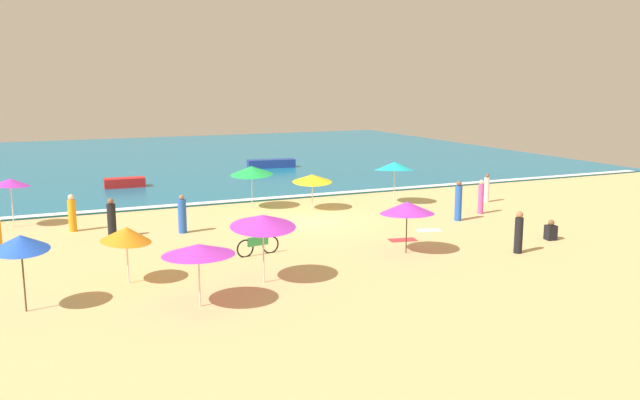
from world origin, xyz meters
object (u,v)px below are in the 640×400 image
at_px(beach_umbrella_3, 10,182).
at_px(beach_umbrella_5, 312,178).
at_px(beach_umbrella_4, 407,208).
at_px(beach_umbrella_7, 252,170).
at_px(beach_umbrella_2, 263,221).
at_px(beachgoer_4, 72,214).
at_px(beachgoer_0, 487,189).
at_px(small_boat_0, 125,183).
at_px(beach_umbrella_1, 21,242).
at_px(beach_umbrella_8, 198,249).
at_px(small_boat_1, 271,164).
at_px(beachgoer_1, 458,202).
at_px(beachgoer_7, 112,219).
at_px(beachgoer_8, 182,215).
at_px(parked_bicycle, 258,245).
at_px(beachgoer_3, 551,231).
at_px(beachgoer_2, 481,197).
at_px(beach_umbrella_0, 395,166).
at_px(beachgoer_6, 519,233).
at_px(beach_umbrella_6, 126,234).

relative_size(beach_umbrella_3, beach_umbrella_5, 0.87).
distance_m(beach_umbrella_4, beach_umbrella_7, 11.43).
bearing_deg(beach_umbrella_2, beachgoer_4, 116.80).
xyz_separation_m(beach_umbrella_3, beach_umbrella_5, (14.23, -1.75, -0.43)).
xyz_separation_m(beachgoer_0, small_boat_0, (-17.80, 12.84, -0.37)).
height_order(beach_umbrella_1, beach_umbrella_8, beach_umbrella_1).
bearing_deg(small_boat_1, beachgoer_1, -84.90).
distance_m(beachgoer_7, beachgoer_8, 2.98).
distance_m(beachgoer_8, small_boat_1, 21.52).
relative_size(beachgoer_1, small_boat_0, 0.78).
bearing_deg(beach_umbrella_8, small_boat_1, 66.45).
distance_m(beach_umbrella_5, beachgoer_0, 9.95).
relative_size(parked_bicycle, beachgoer_8, 1.05).
bearing_deg(beachgoer_3, beach_umbrella_3, 150.34).
height_order(beachgoer_2, beachgoer_3, beachgoer_2).
relative_size(beach_umbrella_2, beachgoer_3, 2.80).
relative_size(beachgoer_3, small_boat_0, 0.35).
height_order(beach_umbrella_0, beachgoer_2, beach_umbrella_0).
distance_m(beach_umbrella_5, beachgoer_2, 8.66).
bearing_deg(beach_umbrella_3, beachgoer_6, -35.71).
bearing_deg(beachgoer_7, beachgoer_0, 0.93).
bearing_deg(beach_umbrella_7, beachgoer_2, -30.40).
xyz_separation_m(beach_umbrella_5, beachgoer_0, (9.72, -1.89, -0.91)).
distance_m(beach_umbrella_8, small_boat_0, 23.35).
height_order(parked_bicycle, beachgoer_4, beachgoer_4).
bearing_deg(beach_umbrella_8, beach_umbrella_4, 17.72).
bearing_deg(beach_umbrella_6, parked_bicycle, 18.06).
bearing_deg(beachgoer_3, beachgoer_1, 105.09).
distance_m(beach_umbrella_2, beach_umbrella_4, 6.50).
bearing_deg(parked_bicycle, beach_umbrella_3, 133.54).
xyz_separation_m(beach_umbrella_1, beachgoer_0, (23.42, 8.82, -1.32)).
distance_m(beachgoer_1, beachgoer_2, 2.26).
bearing_deg(beachgoer_1, beachgoer_7, 168.76).
relative_size(beach_umbrella_1, beach_umbrella_2, 0.97).
distance_m(beachgoer_0, beachgoer_7, 20.03).
bearing_deg(beachgoer_2, beach_umbrella_1, -163.34).
xyz_separation_m(beach_umbrella_6, beach_umbrella_7, (7.79, 10.71, 0.36)).
distance_m(beach_umbrella_3, beachgoer_3, 24.10).
bearing_deg(beach_umbrella_6, beach_umbrella_1, -153.09).
xyz_separation_m(beach_umbrella_7, beachgoer_3, (9.44, -11.73, -1.66)).
bearing_deg(beach_umbrella_0, beach_umbrella_7, 166.19).
xyz_separation_m(beach_umbrella_7, parked_bicycle, (-2.70, -9.05, -1.65)).
bearing_deg(beach_umbrella_2, beach_umbrella_6, 156.99).
distance_m(beachgoer_4, small_boat_1, 22.34).
bearing_deg(beachgoer_8, beachgoer_3, -28.49).
height_order(beach_umbrella_5, beach_umbrella_6, beach_umbrella_6).
distance_m(beach_umbrella_5, beachgoer_8, 7.82).
bearing_deg(beach_umbrella_8, beach_umbrella_0, 41.43).
bearing_deg(beachgoer_0, beach_umbrella_3, 171.34).
xyz_separation_m(beach_umbrella_5, small_boat_1, (3.45, 16.07, -1.25)).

